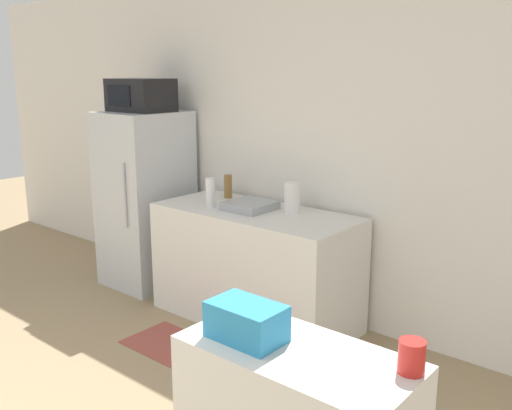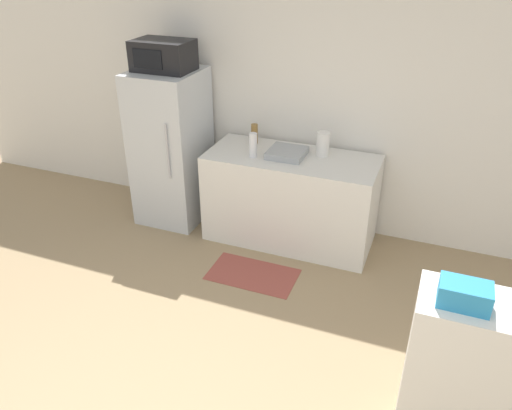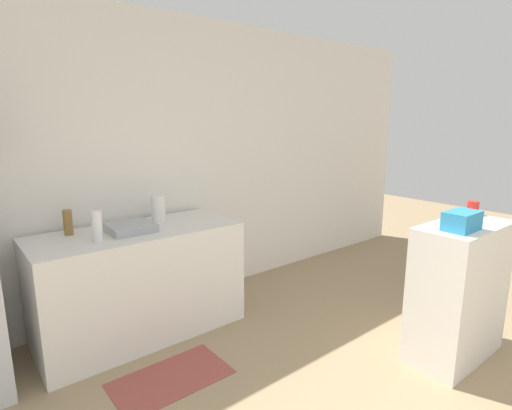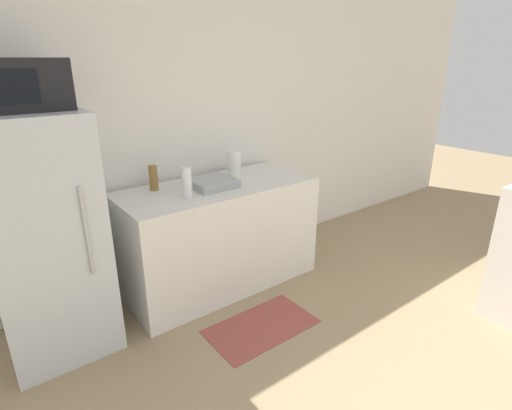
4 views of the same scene
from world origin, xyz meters
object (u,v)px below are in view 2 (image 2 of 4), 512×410
Objects in this scene: refrigerator at (171,148)px; microwave at (163,55)px; bottle_tall at (253,145)px; bottle_short at (254,134)px; basket at (465,295)px; paper_towel_roll at (323,144)px.

microwave is at bearing -109.71° from refrigerator.
refrigerator is 6.81× the size of bottle_tall.
microwave is 1.16m from bottle_tall.
bottle_tall is at bearing -7.86° from microwave.
bottle_short is at bearing 109.38° from bottle_tall.
microwave is at bearing -167.00° from bottle_short.
basket is (2.73, -1.79, -0.61)m from microwave.
basket reaches higher than bottle_tall.
microwave is 2.36× the size of bottle_tall.
bottle_tall is 0.34m from bottle_short.
bottle_short is 0.69m from paper_towel_roll.
microwave is (-0.00, -0.00, 0.90)m from refrigerator.
microwave is at bearing -175.28° from paper_towel_roll.
basket is at bearing -57.45° from paper_towel_roll.
basket is 2.27m from paper_towel_roll.
refrigerator is 0.96m from bottle_tall.
paper_towel_roll reaches higher than bottle_short.
paper_towel_roll is at bearing 122.55° from basket.
bottle_short is (0.82, 0.19, -0.71)m from microwave.
refrigerator is at bearing -167.08° from bottle_short.
refrigerator is at bearing -175.33° from paper_towel_roll.
bottle_tall is at bearing -156.37° from paper_towel_roll.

